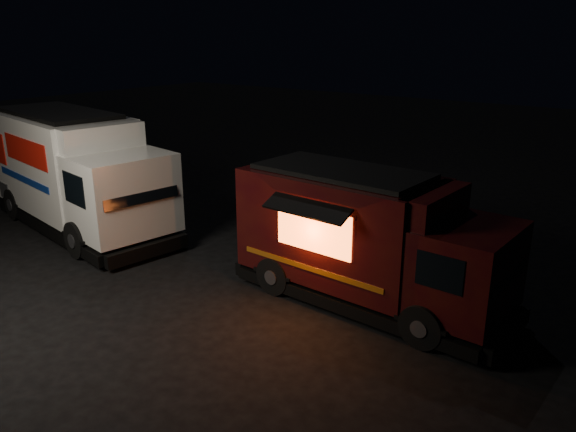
# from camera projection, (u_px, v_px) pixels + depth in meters

# --- Properties ---
(ground) EXTENTS (80.00, 80.00, 0.00)m
(ground) POSITION_uv_depth(u_px,v_px,m) (169.00, 289.00, 12.96)
(ground) COLOR black
(ground) RESTS_ON ground
(white_truck) EXTENTS (7.89, 3.70, 3.44)m
(white_truck) POSITION_uv_depth(u_px,v_px,m) (78.00, 173.00, 16.49)
(white_truck) COLOR white
(white_truck) RESTS_ON ground
(red_truck) EXTENTS (6.27, 2.51, 2.88)m
(red_truck) POSITION_uv_depth(u_px,v_px,m) (372.00, 240.00, 11.94)
(red_truck) COLOR #350D09
(red_truck) RESTS_ON ground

